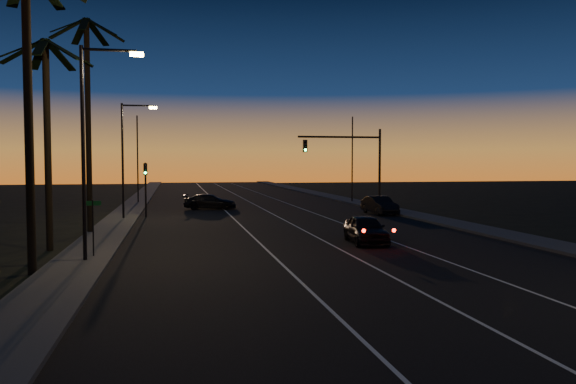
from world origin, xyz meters
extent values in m
cube|color=black|center=(0.00, 30.00, 0.01)|extent=(20.00, 170.00, 0.01)
cube|color=#3A3A37|center=(-11.20, 30.00, 0.08)|extent=(2.40, 170.00, 0.16)
cube|color=#3A3A37|center=(11.20, 30.00, 0.08)|extent=(2.40, 170.00, 0.16)
cube|color=silver|center=(-3.00, 30.00, 0.02)|extent=(0.12, 160.00, 0.01)
cube|color=silver|center=(0.50, 30.00, 0.02)|extent=(0.12, 160.00, 0.01)
cube|color=silver|center=(4.00, 30.00, 0.02)|extent=(0.12, 160.00, 0.01)
cylinder|color=black|center=(-12.60, 18.00, 5.75)|extent=(0.32, 0.32, 11.50)
cylinder|color=black|center=(-13.20, 24.00, 5.00)|extent=(0.32, 0.32, 10.00)
cube|color=black|center=(-12.17, 24.26, 9.44)|extent=(2.18, 0.92, 1.18)
cube|color=black|center=(-12.76, 24.97, 9.44)|extent=(1.25, 2.12, 1.18)
cube|color=black|center=(-13.68, 24.94, 9.44)|extent=(1.34, 2.09, 1.18)
cube|color=black|center=(-14.24, 24.21, 9.44)|extent=(2.18, 0.82, 1.18)
cube|color=black|center=(-14.01, 23.32, 9.44)|extent=(1.90, 1.69, 1.18)
cube|color=black|center=(-13.17, 22.94, 9.44)|extent=(0.45, 2.16, 1.18)
cube|color=black|center=(-12.35, 23.36, 9.44)|extent=(1.95, 1.61, 1.18)
cylinder|color=black|center=(-12.20, 30.00, 6.25)|extent=(0.32, 0.32, 12.50)
cube|color=black|center=(-11.17, 30.26, 11.94)|extent=(2.18, 0.92, 1.18)
cube|color=black|center=(-11.76, 30.97, 11.94)|extent=(1.25, 2.12, 1.18)
cube|color=black|center=(-12.68, 30.94, 11.94)|extent=(1.34, 2.09, 1.18)
cube|color=black|center=(-13.24, 30.21, 11.94)|extent=(2.18, 0.82, 1.18)
cube|color=black|center=(-13.01, 29.32, 11.94)|extent=(1.90, 1.69, 1.18)
cube|color=black|center=(-12.17, 28.94, 11.94)|extent=(0.45, 2.16, 1.18)
cube|color=black|center=(-11.35, 29.36, 11.94)|extent=(1.95, 1.61, 1.18)
cylinder|color=black|center=(-11.00, 20.00, 4.50)|extent=(0.16, 0.16, 9.00)
cylinder|color=black|center=(-9.90, 20.00, 8.85)|extent=(2.20, 0.12, 0.12)
cube|color=#FFD366|center=(-8.80, 20.00, 8.72)|extent=(0.55, 0.26, 0.16)
cylinder|color=black|center=(-11.00, 38.00, 4.25)|extent=(0.16, 0.16, 8.50)
cylinder|color=black|center=(-9.90, 38.00, 8.35)|extent=(2.20, 0.12, 0.12)
cube|color=#FFD366|center=(-8.80, 38.00, 8.22)|extent=(0.55, 0.26, 0.16)
cylinder|color=black|center=(-10.80, 21.00, 1.30)|extent=(0.06, 0.06, 2.60)
cube|color=#0C4D1B|center=(-10.80, 21.00, 2.45)|extent=(0.70, 0.03, 0.20)
cylinder|color=black|center=(9.50, 40.00, 3.50)|extent=(0.20, 0.20, 7.00)
cylinder|color=black|center=(6.00, 40.00, 6.30)|extent=(7.00, 0.16, 0.16)
cube|color=black|center=(3.10, 40.00, 5.55)|extent=(0.32, 0.28, 1.00)
sphere|color=black|center=(3.10, 39.83, 5.87)|extent=(0.20, 0.20, 0.20)
sphere|color=black|center=(3.10, 39.83, 5.55)|extent=(0.20, 0.20, 0.20)
sphere|color=#14FF59|center=(3.10, 39.83, 5.23)|extent=(0.20, 0.20, 0.20)
cylinder|color=black|center=(-9.50, 40.00, 2.10)|extent=(0.14, 0.14, 4.20)
cube|color=black|center=(-9.50, 40.00, 3.70)|extent=(0.28, 0.25, 0.90)
sphere|color=black|center=(-9.50, 39.85, 3.98)|extent=(0.18, 0.18, 0.18)
sphere|color=black|center=(-9.50, 39.85, 3.70)|extent=(0.18, 0.18, 0.18)
sphere|color=#14FF59|center=(-9.50, 39.85, 3.42)|extent=(0.18, 0.18, 0.18)
cylinder|color=black|center=(-11.00, 55.00, 4.50)|extent=(0.14, 0.14, 9.00)
cylinder|color=black|center=(11.00, 52.00, 4.50)|extent=(0.14, 0.14, 9.00)
imported|color=black|center=(2.43, 23.28, 0.75)|extent=(2.13, 4.46, 1.47)
sphere|color=#FF0F05|center=(1.46, 20.78, 0.98)|extent=(0.18, 0.18, 0.18)
sphere|color=#FF0F05|center=(2.92, 20.64, 0.98)|extent=(0.18, 0.18, 0.18)
imported|color=black|center=(9.00, 38.62, 0.74)|extent=(1.82, 4.52, 1.46)
imported|color=black|center=(-4.22, 46.13, 0.69)|extent=(4.94, 2.64, 1.36)
camera|label=1|loc=(-7.31, -4.40, 4.22)|focal=35.00mm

